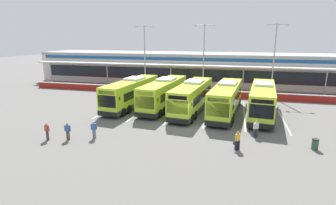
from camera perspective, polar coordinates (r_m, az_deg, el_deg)
The scene contains 23 objects.
ground_plane at distance 28.18m, azimuth 3.35°, elevation -4.88°, with size 200.00×200.00×0.00m, color #605E5B.
terminal_building at distance 53.69m, azimuth 9.09°, elevation 7.23°, with size 70.00×13.00×6.00m.
red_barrier_wall at distance 41.88m, azimuth 7.26°, elevation 2.05°, with size 60.00×0.40×1.10m.
coach_bus_leftmost at distance 35.59m, azimuth -7.79°, elevation 1.96°, with size 3.86×12.33×3.78m.
coach_bus_left_centre at distance 34.75m, azimuth -0.89°, elevation 1.80°, with size 3.86×12.33×3.78m.
coach_bus_centre at distance 32.96m, azimuth 5.21°, elevation 1.08°, with size 3.86×12.33×3.78m.
coach_bus_right_centre at distance 32.53m, azimuth 12.35°, elevation 0.64°, with size 3.86×12.33×3.78m.
coach_bus_rightmost at distance 33.07m, azimuth 19.58°, elevation 0.37°, with size 3.86×12.33×3.78m.
bay_stripe_far_west at distance 36.91m, azimuth -10.95°, elevation -0.58°, with size 0.14×13.00×0.01m, color silver.
bay_stripe_west at distance 35.33m, azimuth -4.79°, elevation -1.01°, with size 0.14×13.00×0.01m, color silver.
bay_stripe_mid_west at distance 34.21m, azimuth 1.87°, elevation -1.47°, with size 0.14×13.00×0.01m, color silver.
bay_stripe_centre at distance 33.58m, azimuth 8.88°, elevation -1.93°, with size 0.14×13.00×0.01m, color silver.
bay_stripe_mid_east at distance 33.46m, azimuth 16.06°, elevation -2.37°, with size 0.14×13.00×0.01m, color silver.
bay_stripe_east at distance 33.87m, azimuth 23.17°, elevation -2.77°, with size 0.14×13.00×0.01m, color silver.
pedestrian_with_handbag at distance 22.60m, azimuth 14.68°, elevation -7.84°, with size 0.56×0.58×1.62m.
pedestrian_in_dark_coat at distance 25.63m, azimuth -20.76°, elevation -5.66°, with size 0.54×0.31×1.62m.
pedestrian_child at distance 26.30m, azimuth -24.56°, elevation -5.54°, with size 0.54×0.35×1.62m.
pedestrian_near_bin at distance 25.28m, azimuth -15.63°, elevation -5.52°, with size 0.54×0.31×1.62m.
pedestrian_approaching_bus at distance 25.85m, azimuth 18.35°, elevation -5.29°, with size 0.51×0.36×1.62m.
lamp_post_west at distance 46.09m, azimuth -5.02°, elevation 10.38°, with size 3.24×0.28×11.00m.
lamp_post_centre at distance 42.97m, azimuth 7.68°, elevation 10.06°, with size 3.24×0.28×11.00m.
lamp_post_east at distance 43.55m, azimuth 21.84°, elevation 9.26°, with size 3.24×0.28×11.00m.
litter_bin at distance 25.20m, azimuth 29.05°, elevation -7.85°, with size 0.54×0.54×0.93m.
Camera 1 is at (5.12, -26.20, 9.03)m, focal length 28.37 mm.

